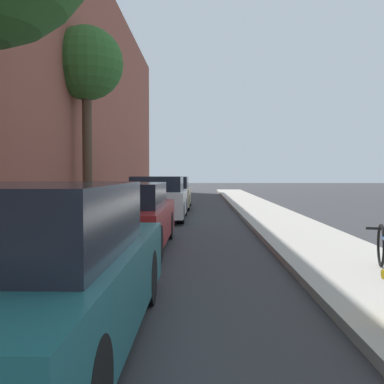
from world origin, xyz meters
TOP-DOWN VIEW (x-y plane):
  - ground_plane at (0.00, 16.00)m, footprint 120.00×120.00m
  - sidewalk_left at (-2.90, 16.00)m, footprint 2.00×52.00m
  - sidewalk_right at (2.90, 16.00)m, footprint 2.00×52.00m
  - building_facade_left at (-4.25, 16.00)m, footprint 0.70×52.00m
  - parked_car_teal at (-0.85, 5.31)m, footprint 1.79×4.52m
  - parked_car_red at (-0.93, 10.63)m, footprint 1.70×4.60m
  - parked_car_white at (-0.81, 16.60)m, footprint 1.75×4.14m
  - parked_car_champagne at (-0.82, 21.51)m, footprint 1.84×4.44m
  - street_tree_far at (-3.40, 17.89)m, footprint 2.55×2.55m

SIDE VIEW (x-z plane):
  - ground_plane at x=0.00m, z-range 0.00..0.00m
  - sidewalk_left at x=-2.90m, z-range 0.00..0.12m
  - sidewalk_right at x=2.90m, z-range 0.00..0.12m
  - parked_car_red at x=-0.93m, z-range -0.02..1.28m
  - parked_car_champagne at x=-0.82m, z-range -0.03..1.33m
  - parked_car_teal at x=-0.85m, z-range -0.04..1.36m
  - parked_car_white at x=-0.81m, z-range -0.03..1.37m
  - street_tree_far at x=-3.40m, z-range 1.99..8.45m
  - building_facade_left at x=-4.25m, z-range 0.00..10.52m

